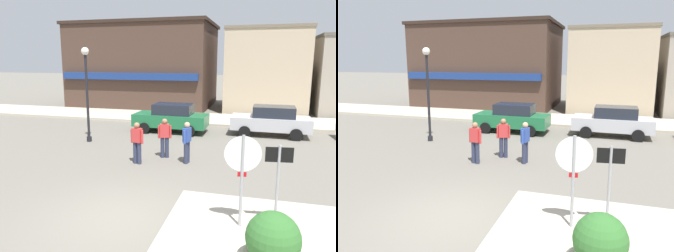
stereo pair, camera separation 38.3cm
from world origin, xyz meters
The scene contains 13 objects.
ground_plane centered at (0.00, 0.00, 0.00)m, with size 160.00×160.00×0.00m, color #6B665B.
kerb_far centered at (0.00, 14.22, 0.07)m, with size 80.00×4.00×0.15m, color #B7AD99.
stop_sign centered at (2.96, 0.19, 1.52)m, with size 0.81×0.13×2.30m.
one_way_sign centered at (3.74, 0.29, 1.33)m, with size 0.60×0.10×2.10m.
planter centered at (3.62, -1.23, 0.56)m, with size 1.10×1.10×1.23m.
lamp_post centered at (-4.64, 6.95, 2.96)m, with size 0.36×0.36×4.54m.
parked_car_nearest centered at (-1.34, 10.13, 0.81)m, with size 4.04×1.94×1.56m.
parked_car_second centered at (3.91, 10.66, 0.81)m, with size 4.04×1.95×1.56m.
pedestrian_crossing_near centered at (-1.13, 4.31, 0.87)m, with size 0.56×0.29×1.61m.
pedestrian_crossing_far centered at (0.68, 4.90, 0.87)m, with size 0.29×0.56×1.61m.
pedestrian_kerb_side centered at (-0.34, 5.36, 0.87)m, with size 0.55×0.31×1.61m.
building_corner_shop centered at (-6.34, 20.18, 3.44)m, with size 11.63×8.40×6.87m.
building_storefront_left_near centered at (3.63, 19.77, 3.13)m, with size 5.98×6.13×6.25m.
Camera 1 is at (3.24, -6.97, 3.91)m, focal length 35.00 mm.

